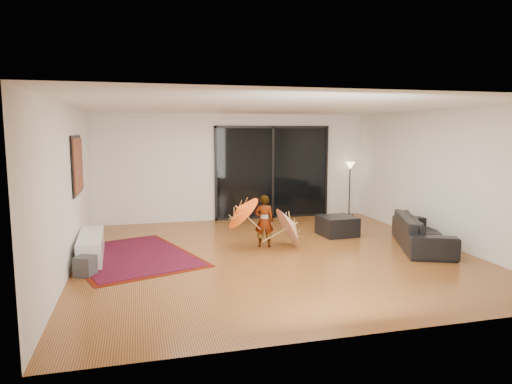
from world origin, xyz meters
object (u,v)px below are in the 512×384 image
object	(u,v)px
media_console	(91,247)
sofa	(422,232)
child	(264,221)
ottoman	(337,226)

from	to	relation	value
media_console	sofa	world-z (taller)	sofa
child	media_console	bearing A→B (deg)	15.13
child	ottoman	bearing A→B (deg)	-148.80
sofa	ottoman	bearing A→B (deg)	62.46
sofa	child	distance (m)	3.10
child	sofa	bearing A→B (deg)	178.51
ottoman	child	xyz separation A→B (m)	(-1.82, -0.56, 0.31)
sofa	ottoman	distance (m)	1.82
sofa	ottoman	xyz separation A→B (m)	(-1.16, 1.39, -0.10)
media_console	child	xyz separation A→B (m)	(3.22, 0.06, 0.29)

